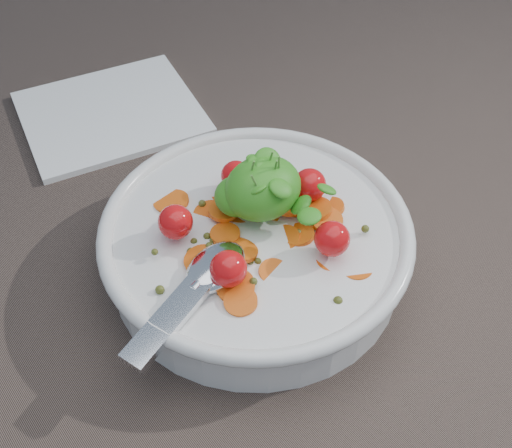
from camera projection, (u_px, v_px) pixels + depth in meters
ground at (255, 234)px, 0.58m from camera, size 6.00×6.00×0.00m
bowl at (256, 242)px, 0.53m from camera, size 0.27×0.26×0.11m
napkin at (111, 113)px, 0.69m from camera, size 0.21×0.19×0.01m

